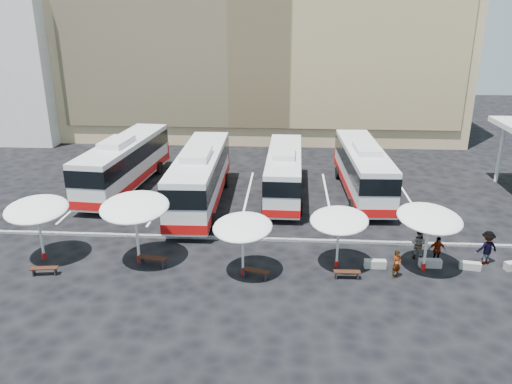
# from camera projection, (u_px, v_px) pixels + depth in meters

# --- Properties ---
(ground) EXTENTS (120.00, 120.00, 0.00)m
(ground) POSITION_uv_depth(u_px,v_px,m) (236.00, 243.00, 29.82)
(ground) COLOR black
(ground) RESTS_ON ground
(sandstone_building) EXTENTS (42.00, 18.25, 29.60)m
(sandstone_building) POSITION_uv_depth(u_px,v_px,m) (264.00, 16.00, 55.48)
(sandstone_building) COLOR tan
(sandstone_building) RESTS_ON ground
(apartment_block) EXTENTS (14.00, 14.00, 18.00)m
(apartment_block) POSITION_uv_depth(u_px,v_px,m) (8.00, 51.00, 54.81)
(apartment_block) COLOR silver
(apartment_block) RESTS_ON ground
(curb_divider) EXTENTS (34.00, 0.25, 0.15)m
(curb_divider) POSITION_uv_depth(u_px,v_px,m) (237.00, 238.00, 30.26)
(curb_divider) COLOR black
(curb_divider) RESTS_ON ground
(bay_lines) EXTENTS (24.15, 12.00, 0.01)m
(bay_lines) POSITION_uv_depth(u_px,v_px,m) (247.00, 197.00, 37.33)
(bay_lines) COLOR white
(bay_lines) RESTS_ON ground
(bus_0) EXTENTS (3.88, 13.30, 4.16)m
(bus_0) POSITION_uv_depth(u_px,v_px,m) (125.00, 162.00, 38.61)
(bus_0) COLOR silver
(bus_0) RESTS_ON ground
(bus_1) EXTENTS (3.33, 13.40, 4.23)m
(bus_1) POSITION_uv_depth(u_px,v_px,m) (200.00, 176.00, 35.15)
(bus_1) COLOR silver
(bus_1) RESTS_ON ground
(bus_2) EXTENTS (2.89, 11.74, 3.71)m
(bus_2) POSITION_uv_depth(u_px,v_px,m) (284.00, 171.00, 37.05)
(bus_2) COLOR silver
(bus_2) RESTS_ON ground
(bus_3) EXTENTS (3.27, 12.64, 3.98)m
(bus_3) POSITION_uv_depth(u_px,v_px,m) (363.00, 168.00, 37.34)
(bus_3) COLOR silver
(bus_3) RESTS_ON ground
(sunshade_0) EXTENTS (4.08, 4.12, 3.51)m
(sunshade_0) POSITION_uv_depth(u_px,v_px,m) (37.00, 210.00, 26.87)
(sunshade_0) COLOR silver
(sunshade_0) RESTS_ON ground
(sunshade_1) EXTENTS (3.73, 3.78, 3.85)m
(sunshade_1) POSITION_uv_depth(u_px,v_px,m) (135.00, 207.00, 26.41)
(sunshade_1) COLOR silver
(sunshade_1) RESTS_ON ground
(sunshade_2) EXTENTS (3.76, 3.79, 3.20)m
(sunshade_2) POSITION_uv_depth(u_px,v_px,m) (243.00, 227.00, 25.29)
(sunshade_2) COLOR silver
(sunshade_2) RESTS_ON ground
(sunshade_3) EXTENTS (3.86, 3.89, 3.21)m
(sunshade_3) POSITION_uv_depth(u_px,v_px,m) (339.00, 220.00, 26.10)
(sunshade_3) COLOR silver
(sunshade_3) RESTS_ON ground
(sunshade_4) EXTENTS (4.38, 4.41, 3.51)m
(sunshade_4) POSITION_uv_depth(u_px,v_px,m) (430.00, 219.00, 25.69)
(sunshade_4) COLOR silver
(sunshade_4) RESTS_ON ground
(wood_bench_0) EXTENTS (1.43, 0.57, 0.43)m
(wood_bench_0) POSITION_uv_depth(u_px,v_px,m) (44.00, 269.00, 26.09)
(wood_bench_0) COLOR black
(wood_bench_0) RESTS_ON ground
(wood_bench_1) EXTENTS (1.69, 0.73, 0.50)m
(wood_bench_1) POSITION_uv_depth(u_px,v_px,m) (153.00, 259.00, 27.02)
(wood_bench_1) COLOR black
(wood_bench_1) RESTS_ON ground
(wood_bench_2) EXTENTS (1.51, 0.79, 0.45)m
(wood_bench_2) POSITION_uv_depth(u_px,v_px,m) (256.00, 272.00, 25.80)
(wood_bench_2) COLOR black
(wood_bench_2) RESTS_ON ground
(wood_bench_3) EXTENTS (1.38, 0.39, 0.42)m
(wood_bench_3) POSITION_uv_depth(u_px,v_px,m) (347.00, 273.00, 25.73)
(wood_bench_3) COLOR black
(wood_bench_3) RESTS_ON ground
(conc_bench_0) EXTENTS (1.16, 0.39, 0.44)m
(conc_bench_0) POSITION_uv_depth(u_px,v_px,m) (375.00, 264.00, 26.88)
(conc_bench_0) COLOR gray
(conc_bench_0) RESTS_ON ground
(conc_bench_1) EXTENTS (1.19, 0.40, 0.44)m
(conc_bench_1) POSITION_uv_depth(u_px,v_px,m) (430.00, 263.00, 26.95)
(conc_bench_1) COLOR gray
(conc_bench_1) RESTS_ON ground
(conc_bench_2) EXTENTS (1.13, 0.54, 0.41)m
(conc_bench_2) POSITION_uv_depth(u_px,v_px,m) (470.00, 266.00, 26.72)
(conc_bench_2) COLOR gray
(conc_bench_2) RESTS_ON ground
(passenger_0) EXTENTS (0.67, 0.62, 1.54)m
(passenger_0) POSITION_uv_depth(u_px,v_px,m) (397.00, 264.00, 25.68)
(passenger_0) COLOR black
(passenger_0) RESTS_ON ground
(passenger_1) EXTENTS (1.10, 1.04, 1.79)m
(passenger_1) POSITION_uv_depth(u_px,v_px,m) (419.00, 244.00, 27.62)
(passenger_1) COLOR black
(passenger_1) RESTS_ON ground
(passenger_2) EXTENTS (0.94, 0.42, 1.59)m
(passenger_2) POSITION_uv_depth(u_px,v_px,m) (437.00, 250.00, 27.16)
(passenger_2) COLOR black
(passenger_2) RESTS_ON ground
(passenger_3) EXTENTS (1.38, 1.00, 1.91)m
(passenger_3) POSITION_uv_depth(u_px,v_px,m) (487.00, 248.00, 27.08)
(passenger_3) COLOR black
(passenger_3) RESTS_ON ground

